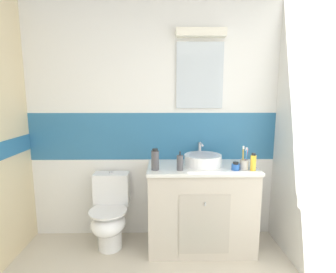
{
  "coord_description": "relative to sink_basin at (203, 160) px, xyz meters",
  "views": [
    {
      "loc": [
        0.12,
        -0.27,
        1.53
      ],
      "look_at": [
        0.15,
        2.0,
        1.16
      ],
      "focal_mm": 27.25,
      "sensor_mm": 36.0,
      "label": 1
    }
  ],
  "objects": [
    {
      "name": "toilet",
      "position": [
        -0.93,
        -0.0,
        -0.56
      ],
      "size": [
        0.37,
        0.5,
        0.75
      ],
      "color": "white",
      "rests_on": "ground_plane"
    },
    {
      "name": "vanity_cabinet",
      "position": [
        -0.01,
        -0.01,
        -0.48
      ],
      "size": [
        1.05,
        0.54,
        0.85
      ],
      "color": "beige",
      "rests_on": "ground_plane"
    },
    {
      "name": "soap_dispenser",
      "position": [
        -0.23,
        -0.16,
        0.01
      ],
      "size": [
        0.06,
        0.06,
        0.18
      ],
      "color": "#4C4C51",
      "rests_on": "vanity_cabinet"
    },
    {
      "name": "deodorant_spray_can",
      "position": [
        0.44,
        -0.18,
        0.02
      ],
      "size": [
        0.05,
        0.05,
        0.16
      ],
      "color": "yellow",
      "rests_on": "vanity_cabinet"
    },
    {
      "name": "wall_back_tiled",
      "position": [
        -0.49,
        0.29,
        0.35
      ],
      "size": [
        3.2,
        0.2,
        2.5
      ],
      "color": "white",
      "rests_on": "ground_plane"
    },
    {
      "name": "mouthwash_bottle",
      "position": [
        -0.46,
        -0.15,
        0.04
      ],
      "size": [
        0.07,
        0.07,
        0.2
      ],
      "color": "#4C4C51",
      "rests_on": "vanity_cabinet"
    },
    {
      "name": "toothbrush_cup",
      "position": [
        0.36,
        -0.15,
        -0.0
      ],
      "size": [
        0.08,
        0.08,
        0.23
      ],
      "color": "#B2ADA3",
      "rests_on": "vanity_cabinet"
    },
    {
      "name": "hair_gel_jar",
      "position": [
        0.28,
        -0.16,
        -0.02
      ],
      "size": [
        0.07,
        0.07,
        0.08
      ],
      "color": "#2659B2",
      "rests_on": "vanity_cabinet"
    },
    {
      "name": "sink_basin",
      "position": [
        0.0,
        0.0,
        0.0
      ],
      "size": [
        0.36,
        0.41,
        0.2
      ],
      "color": "white",
      "rests_on": "vanity_cabinet"
    }
  ]
}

